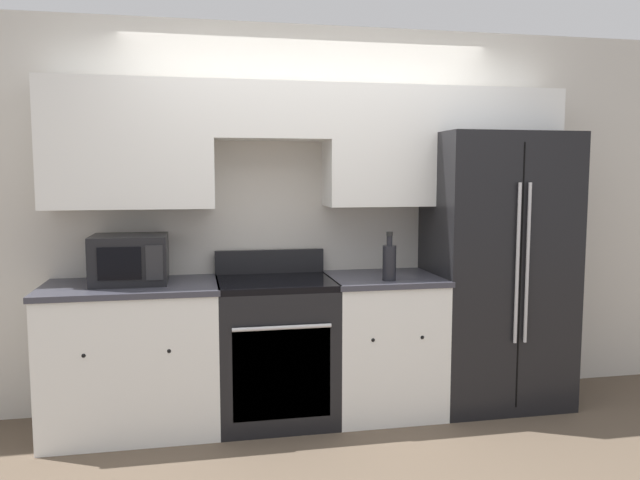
# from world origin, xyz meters

# --- Properties ---
(ground_plane) EXTENTS (12.00, 12.00, 0.00)m
(ground_plane) POSITION_xyz_m (0.00, 0.00, 0.00)
(ground_plane) COLOR brown
(wall_back) EXTENTS (8.00, 0.39, 2.60)m
(wall_back) POSITION_xyz_m (0.02, 0.58, 1.50)
(wall_back) COLOR beige
(wall_back) RESTS_ON ground_plane
(lower_cabinets_left) EXTENTS (1.07, 0.64, 0.92)m
(lower_cabinets_left) POSITION_xyz_m (-1.19, 0.31, 0.46)
(lower_cabinets_left) COLOR white
(lower_cabinets_left) RESTS_ON ground_plane
(lower_cabinets_right) EXTENTS (0.74, 0.64, 0.92)m
(lower_cabinets_right) POSITION_xyz_m (0.43, 0.31, 0.46)
(lower_cabinets_right) COLOR white
(lower_cabinets_right) RESTS_ON ground_plane
(oven_range) EXTENTS (0.74, 0.65, 1.08)m
(oven_range) POSITION_xyz_m (-0.29, 0.31, 0.47)
(oven_range) COLOR black
(oven_range) RESTS_ON ground_plane
(refrigerator) EXTENTS (0.92, 0.73, 1.87)m
(refrigerator) POSITION_xyz_m (1.25, 0.35, 0.94)
(refrigerator) COLOR black
(refrigerator) RESTS_ON ground_plane
(microwave) EXTENTS (0.45, 0.40, 0.30)m
(microwave) POSITION_xyz_m (-1.19, 0.37, 1.07)
(microwave) COLOR black
(microwave) RESTS_ON lower_cabinets_left
(bottle) EXTENTS (0.09, 0.09, 0.31)m
(bottle) POSITION_xyz_m (0.42, 0.14, 1.04)
(bottle) COLOR black
(bottle) RESTS_ON lower_cabinets_right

